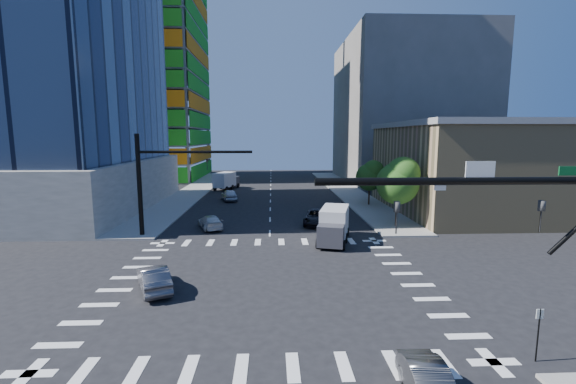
{
  "coord_description": "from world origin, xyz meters",
  "views": [
    {
      "loc": [
        0.23,
        -22.79,
        8.88
      ],
      "look_at": [
        1.53,
        8.0,
        4.44
      ],
      "focal_mm": 24.0,
      "sensor_mm": 36.0,
      "label": 1
    }
  ],
  "objects": [
    {
      "name": "car_sb_cross",
      "position": [
        -6.68,
        -1.04,
        0.71
      ],
      "size": [
        3.15,
        4.55,
        1.42
      ],
      "primitive_type": "imported",
      "rotation": [
        0.0,
        0.0,
        3.57
      ],
      "color": "#58575D",
      "rests_on": "ground"
    },
    {
      "name": "box_truck_near",
      "position": [
        5.39,
        8.66,
        1.26
      ],
      "size": [
        3.64,
        5.84,
        2.84
      ],
      "rotation": [
        0.0,
        0.0,
        -0.26
      ],
      "color": "black",
      "rests_on": "ground"
    },
    {
      "name": "sidewalk_ne",
      "position": [
        12.5,
        40.0,
        0.07
      ],
      "size": [
        5.0,
        60.0,
        0.15
      ],
      "primitive_type": "cube",
      "color": "gray",
      "rests_on": "ground"
    },
    {
      "name": "car_sb_near",
      "position": [
        -5.8,
        14.15,
        0.65
      ],
      "size": [
        3.27,
        4.81,
        1.29
      ],
      "primitive_type": "imported",
      "rotation": [
        0.0,
        0.0,
        3.5
      ],
      "color": "silver",
      "rests_on": "ground"
    },
    {
      "name": "no_parking_sign",
      "position": [
        10.7,
        -9.0,
        1.38
      ],
      "size": [
        0.3,
        0.06,
        2.2
      ],
      "color": "black",
      "rests_on": "ground"
    },
    {
      "name": "tree_north",
      "position": [
        12.93,
        25.9,
        3.99
      ],
      "size": [
        3.54,
        3.52,
        5.78
      ],
      "color": "#382316",
      "rests_on": "sidewalk_ne"
    },
    {
      "name": "commercial_building",
      "position": [
        25.0,
        22.0,
        5.31
      ],
      "size": [
        20.5,
        22.5,
        10.6
      ],
      "color": "tan",
      "rests_on": "ground"
    },
    {
      "name": "sidewalk_nw",
      "position": [
        -12.5,
        40.0,
        0.07
      ],
      "size": [
        5.0,
        60.0,
        0.15
      ],
      "primitive_type": "cube",
      "color": "gray",
      "rests_on": "ground"
    },
    {
      "name": "car_sb_mid",
      "position": [
        -5.75,
        30.75,
        0.79
      ],
      "size": [
        3.01,
        4.98,
        1.59
      ],
      "primitive_type": "imported",
      "rotation": [
        0.0,
        0.0,
        3.4
      ],
      "color": "silver",
      "rests_on": "ground"
    },
    {
      "name": "tree_south",
      "position": [
        12.63,
        13.9,
        4.69
      ],
      "size": [
        4.16,
        4.16,
        6.82
      ],
      "color": "#382316",
      "rests_on": "sidewalk_ne"
    },
    {
      "name": "ground",
      "position": [
        0.0,
        0.0,
        0.0
      ],
      "size": [
        160.0,
        160.0,
        0.0
      ],
      "primitive_type": "plane",
      "color": "black",
      "rests_on": "ground"
    },
    {
      "name": "box_truck_far",
      "position": [
        -7.43,
        42.64,
        1.29
      ],
      "size": [
        4.12,
        6.02,
        2.91
      ],
      "rotation": [
        0.0,
        0.0,
        2.79
      ],
      "color": "black",
      "rests_on": "ground"
    },
    {
      "name": "signal_mast_nw",
      "position": [
        -10.0,
        11.5,
        5.49
      ],
      "size": [
        10.2,
        0.4,
        9.0
      ],
      "color": "black",
      "rests_on": "sidewalk_nw"
    },
    {
      "name": "car_nb_far",
      "position": [
        4.83,
        15.53,
        0.74
      ],
      "size": [
        3.49,
        5.72,
        1.48
      ],
      "primitive_type": "imported",
      "rotation": [
        0.0,
        0.0,
        -0.2
      ],
      "color": "black",
      "rests_on": "ground"
    },
    {
      "name": "road_markings",
      "position": [
        0.0,
        0.0,
        0.01
      ],
      "size": [
        20.0,
        20.0,
        0.01
      ],
      "primitive_type": "cube",
      "color": "silver",
      "rests_on": "ground"
    },
    {
      "name": "bg_building_ne",
      "position": [
        27.0,
        55.0,
        14.0
      ],
      "size": [
        24.0,
        30.0,
        28.0
      ],
      "primitive_type": "cube",
      "color": "#625D58",
      "rests_on": "ground"
    },
    {
      "name": "construction_building",
      "position": [
        -27.41,
        61.93,
        24.61
      ],
      "size": [
        25.16,
        34.5,
        70.6
      ],
      "color": "slate",
      "rests_on": "ground"
    }
  ]
}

